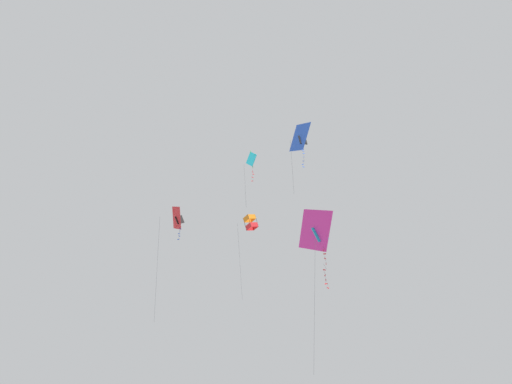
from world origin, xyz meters
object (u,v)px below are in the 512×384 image
(kite_box_low_drifter, at_px, (251,223))
(kite_delta_upper_right, at_px, (177,218))
(kite_diamond_near_right, at_px, (251,160))
(kite_delta_far_centre, at_px, (316,231))
(kite_delta_mid_left, at_px, (301,138))

(kite_box_low_drifter, height_order, kite_delta_upper_right, kite_box_low_drifter)
(kite_diamond_near_right, bearing_deg, kite_delta_far_centre, -17.93)
(kite_delta_far_centre, height_order, kite_diamond_near_right, kite_diamond_near_right)
(kite_delta_upper_right, relative_size, kite_diamond_near_right, 1.62)
(kite_delta_mid_left, bearing_deg, kite_diamond_near_right, -150.20)
(kite_delta_far_centre, bearing_deg, kite_box_low_drifter, 175.87)
(kite_box_low_drifter, xyz_separation_m, kite_diamond_near_right, (6.87, -1.25, 2.67))
(kite_delta_far_centre, relative_size, kite_delta_mid_left, 1.62)
(kite_delta_mid_left, height_order, kite_diamond_near_right, kite_diamond_near_right)
(kite_delta_mid_left, relative_size, kite_diamond_near_right, 1.07)
(kite_box_low_drifter, xyz_separation_m, kite_delta_upper_right, (5.98, -7.43, -3.90))
(kite_delta_far_centre, relative_size, kite_delta_upper_right, 1.07)
(kite_delta_far_centre, bearing_deg, kite_delta_upper_right, -147.31)
(kite_diamond_near_right, bearing_deg, kite_delta_mid_left, 6.45)
(kite_delta_mid_left, distance_m, kite_delta_upper_right, 12.68)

